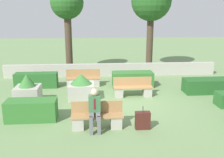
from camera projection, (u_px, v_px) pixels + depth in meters
ground_plane at (120, 103)px, 10.49m from camera, size 60.00×60.00×0.00m
perimeter_wall at (112, 70)px, 14.95m from camera, size 12.59×0.30×0.75m
bench_front at (97, 118)px, 8.09m from camera, size 1.69×0.49×0.84m
bench_left_side at (83, 80)px, 12.83m from camera, size 1.75×0.49×0.84m
bench_right_side at (133, 89)px, 11.23m from camera, size 1.76×0.48×0.84m
person_seated_man at (95, 108)px, 7.85m from camera, size 0.38×0.63×1.34m
hedge_block_near_left at (36, 80)px, 12.60m from camera, size 2.10×0.64×0.74m
hedge_block_mid_left at (207, 86)px, 11.78m from camera, size 2.15×0.88×0.66m
hedge_block_mid_right at (32, 110)px, 8.68m from camera, size 1.73×0.71×0.73m
hedge_block_far_right at (132, 79)px, 12.74m from camera, size 2.05×0.84×0.76m
planter_corner_left at (81, 87)px, 10.91m from camera, size 1.10×1.10×1.10m
planter_corner_right at (28, 91)px, 10.27m from camera, size 0.99×0.99×1.25m
suitcase at (143, 120)px, 8.03m from camera, size 0.48×0.23×0.77m
tree_leftmost at (67, 6)px, 15.06m from camera, size 2.01×2.01×5.30m
tree_center_left at (151, 2)px, 15.90m from camera, size 2.57×2.57×5.73m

